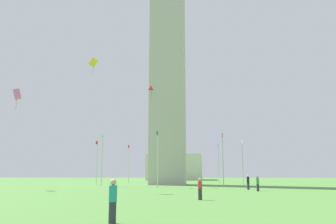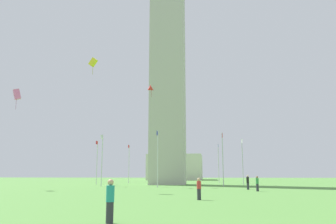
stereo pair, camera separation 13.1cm
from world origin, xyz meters
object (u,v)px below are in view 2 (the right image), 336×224
Objects in this scene: flagpole_nw at (102,158)px; person_red_shirt at (199,189)px; flagpole_s at (175,162)px; kite_pink_box at (17,94)px; person_green_shirt at (257,184)px; person_teal_shirt at (110,201)px; flagpole_e at (242,159)px; kite_yellow_box at (93,62)px; flagpole_sw at (129,162)px; flagpole_se at (218,161)px; obelisk_monument at (168,35)px; flagpole_w at (97,160)px; flagpole_n at (157,156)px; distant_building at (177,168)px; person_black_shirt at (248,182)px; flagpole_ne at (223,157)px; kite_red_delta at (151,89)px.

person_red_shirt is (27.72, 16.19, -3.73)m from flagpole_nw.
flagpole_s is 39.84m from kite_pink_box.
person_green_shirt is 1.01× the size of person_teal_shirt.
flagpole_e is 33.64m from kite_yellow_box.
flagpole_sw reaches higher than person_red_shirt.
flagpole_se reaches higher than person_red_shirt.
flagpole_sw is 32.63m from kite_pink_box.
kite_pink_box is at bearing -42.80° from flagpole_se.
kite_pink_box is (30.36, -8.81, 8.09)m from flagpole_sw.
flagpole_w is at bearing -89.76° from obelisk_monument.
flagpole_n is 10.45m from flagpole_nw.
flagpole_n reaches higher than person_green_shirt.
obelisk_monument is 27.66× the size of kite_yellow_box.
kite_yellow_box is at bearing 69.97° from person_green_shirt.
obelisk_monument is 28.24m from flagpole_sw.
flagpole_w is 52.78m from person_teal_shirt.
person_green_shirt is at bearing 11.30° from distant_building.
kite_yellow_box is at bearing -14.65° from obelisk_monument.
distant_building is (-105.24, -6.57, 3.29)m from person_teal_shirt.
flagpole_sw is at bearing 26.59° from person_black_shirt.
person_red_shirt is at bearing -36.04° from person_teal_shirt.
flagpole_w is at bearing -112.50° from flagpole_ne.
flagpole_sw is at bearing 11.41° from person_green_shirt.
kite_pink_box reaches higher than flagpole_se.
kite_yellow_box is at bearing -2.35° from distant_building.
person_green_shirt is at bearing 33.59° from flagpole_sw.
flagpole_nw is (-0.00, -19.31, 0.00)m from flagpole_ne.
kite_red_delta is at bearing -158.47° from flagpole_n.
kite_red_delta is at bearing -91.89° from flagpole_ne.
flagpole_e is 2.89× the size of kite_pink_box.
kite_red_delta reaches higher than kite_pink_box.
person_black_shirt is at bearing 105.03° from kite_yellow_box.
flagpole_n is at bearing -0.00° from flagpole_s.
kite_red_delta is 16.12m from kite_yellow_box.
kite_yellow_box is (5.00, -18.61, 14.50)m from person_black_shirt.
flagpole_se is at bearing 154.85° from kite_yellow_box.
kite_pink_box is 1.35× the size of kite_yellow_box.
kite_pink_box is at bearing -57.19° from flagpole_e.
person_red_shirt is at bearing -6.42° from flagpole_ne.
flagpole_w reaches higher than distant_building.
obelisk_monument is 28.29m from flagpole_n.
obelisk_monument is at bearing -17.95° from person_teal_shirt.
kite_pink_box is 12.94m from kite_yellow_box.
kite_yellow_box is at bearing -30.39° from flagpole_n.
flagpole_n is at bearing 53.58° from person_black_shirt.
kite_pink_box reaches higher than flagpole_nw.
flagpole_e is 4.65× the size of person_black_shirt.
kite_yellow_box is (3.97, 12.00, 2.77)m from kite_pink_box.
person_red_shirt is at bearing 15.41° from flagpole_n.
person_green_shirt is (33.61, 22.33, -3.69)m from flagpole_sw.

